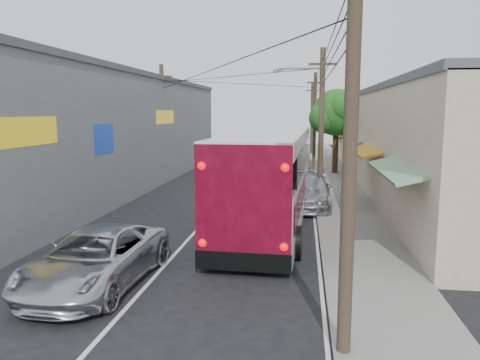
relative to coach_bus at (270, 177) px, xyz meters
The scene contains 13 objects.
ground 9.80m from the coach_bus, 107.79° to the right, with size 120.00×120.00×0.00m, color black.
sidewalk 11.63m from the coach_bus, 71.82° to the left, with size 3.00×80.00×0.12m, color slate.
building_right 15.24m from the coach_bus, 57.96° to the left, with size 7.09×40.00×6.25m.
building_left 14.55m from the coach_bus, 142.14° to the left, with size 7.20×36.00×7.25m.
utility_poles 11.40m from the coach_bus, 88.97° to the left, with size 11.80×45.28×8.00m.
street_tree 17.55m from the coach_bus, 76.86° to the left, with size 4.40×4.00×6.60m.
coach_bus is the anchor object (origin of this frame).
jeepney 9.29m from the coach_bus, 118.06° to the right, with size 2.62×5.69×1.58m, color silver.
parked_suv 4.41m from the coach_bus, 66.68° to the left, with size 2.37×5.83×1.69m, color #A0A1A8.
parked_car_mid 12.08m from the coach_bus, 83.82° to the left, with size 1.62×4.03×1.37m, color #2A2A2F.
parked_car_far 24.66m from the coach_bus, 87.97° to the left, with size 1.67×4.78×1.57m, color black.
pedestrian_near 5.40m from the coach_bus, 62.01° to the left, with size 0.57×0.37×1.55m, color #D37090.
pedestrian_far 7.80m from the coach_bus, 70.69° to the left, with size 0.75×0.59×1.55m, color #7C91B4.
Camera 1 is at (4.32, -11.01, 4.89)m, focal length 35.00 mm.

